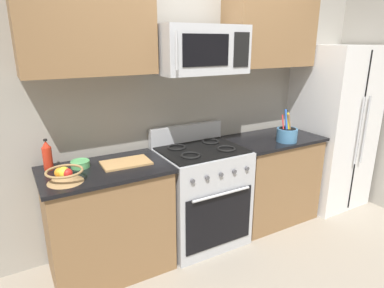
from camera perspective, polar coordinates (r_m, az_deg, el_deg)
The scene contains 14 objects.
ground_plane at distance 2.93m, azimuth 9.05°, elevation -22.16°, with size 16.00×16.00×0.00m, color gray.
wall_back at distance 3.21m, azimuth -1.88°, elevation 7.36°, with size 8.00×0.10×2.60m, color #9E998E.
counter_left at distance 2.85m, azimuth -14.12°, elevation -12.57°, with size 0.98×0.62×0.91m.
range_oven at distance 3.15m, azimuth 1.52°, elevation -8.67°, with size 0.76×0.66×1.09m.
counter_right at distance 3.64m, azimuth 13.30°, elevation -5.74°, with size 0.95×0.62×0.91m.
refrigerator at distance 4.13m, azimuth 22.87°, elevation 2.65°, with size 0.76×0.73×1.82m.
microwave at distance 2.86m, azimuth 1.44°, elevation 15.91°, with size 0.76×0.44×0.39m.
upper_cabinets_left at distance 2.65m, azimuth -17.79°, elevation 19.46°, with size 0.97×0.34×0.76m.
upper_cabinets_right at distance 3.49m, azimuth 13.32°, elevation 19.06°, with size 0.94×0.34×0.76m.
utensil_crock at distance 3.37m, azimuth 16.01°, elevation 1.63°, with size 0.20×0.20×0.32m.
fruit_basket at distance 2.47m, azimuth -21.04°, elevation -5.01°, with size 0.26×0.26×0.11m.
cutting_board at distance 2.72m, azimuth -11.27°, elevation -3.18°, with size 0.38×0.24×0.02m, color tan.
bottle_hot_sauce at distance 2.74m, azimuth -23.62°, elevation -1.85°, with size 0.07×0.07×0.24m.
prep_bowl at distance 2.73m, azimuth -18.66°, elevation -3.22°, with size 0.15×0.15×0.05m.
Camera 1 is at (-1.48, -1.73, 1.85)m, focal length 31.03 mm.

